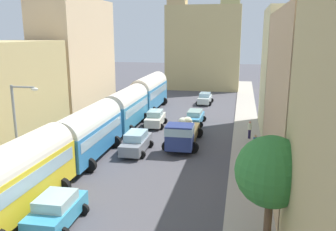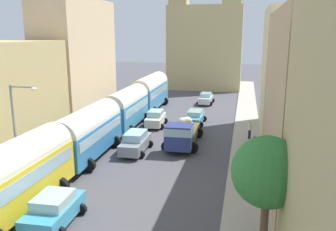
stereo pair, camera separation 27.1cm
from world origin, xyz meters
name	(u,v)px [view 1 (the left image)]	position (x,y,z in m)	size (l,w,h in m)	color
ground_plane	(176,124)	(0.00, 27.00, 0.00)	(154.00, 154.00, 0.00)	#4C4B51
sidewalk_left	(111,120)	(-7.25, 27.00, 0.07)	(2.50, 70.00, 0.14)	#A6A198
sidewalk_right	(246,127)	(7.25, 27.00, 0.07)	(2.50, 70.00, 0.14)	#AEA598
building_left_1	(0,101)	(-11.08, 14.49, 4.37)	(5.16, 11.40, 8.74)	tan
building_left_2	(77,62)	(-10.63, 26.39, 6.40)	(4.25, 11.39, 12.80)	beige
building_right_1	(310,99)	(10.71, 14.28, 5.37)	(4.42, 14.01, 10.74)	tan
building_right_2	(293,72)	(11.21, 26.18, 5.80)	(5.42, 9.08, 11.59)	beige
distant_church	(203,40)	(0.00, 51.59, 8.18)	(12.19, 6.30, 22.18)	tan
parked_bus_0	(13,177)	(-4.60, 6.50, 2.20)	(3.23, 9.13, 3.96)	yellow
parked_bus_1	(88,131)	(-4.60, 15.50, 2.13)	(3.42, 8.80, 3.88)	#317DBC
parked_bus_2	(126,106)	(-4.60, 24.50, 2.20)	(3.28, 8.49, 3.97)	teal
parked_bus_3	(149,91)	(-4.60, 33.50, 2.38)	(3.38, 9.77, 4.28)	teal
cargo_truck_0	(183,133)	(1.95, 19.52, 1.21)	(3.13, 7.38, 2.37)	navy
car_0	(195,117)	(1.92, 27.38, 0.74)	(2.18, 4.30, 1.47)	#4391C0
car_1	(205,98)	(1.82, 38.36, 0.77)	(2.19, 4.05, 1.52)	silver
car_2	(56,210)	(-2.10, 6.18, 0.80)	(2.46, 3.78, 1.58)	#3A97C2
car_3	(136,142)	(-1.47, 17.51, 0.83)	(2.28, 4.40, 1.68)	gray
car_4	(155,118)	(-1.91, 25.64, 0.82)	(2.32, 4.05, 1.66)	beige
pedestrian_0	(250,129)	(7.46, 22.80, 0.99)	(0.47, 0.47, 1.74)	#251F45
pedestrian_1	(261,161)	(8.09, 14.51, 1.06)	(0.47, 0.47, 1.85)	#776051
pedestrian_2	(255,145)	(7.77, 18.04, 1.09)	(0.42, 0.42, 1.87)	slate
streetlamp_near	(19,128)	(-6.26, 9.70, 3.83)	(1.78, 0.28, 6.39)	gray
roadside_tree_0	(271,172)	(7.90, 5.78, 3.81)	(2.96, 2.96, 5.32)	brown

